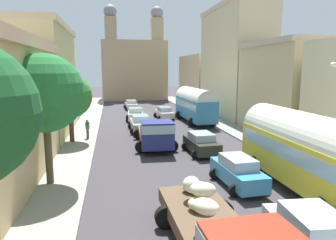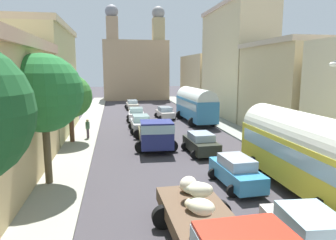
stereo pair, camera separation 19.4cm
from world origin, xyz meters
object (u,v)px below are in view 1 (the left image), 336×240
at_px(parked_bus_1, 195,104).
at_px(car_0, 140,123).
at_px(car_1, 136,114).
at_px(car_5, 201,143).
at_px(parked_bus_0, 307,149).
at_px(car_4, 238,172).
at_px(car_3, 313,234).
at_px(cargo_truck_1, 155,133).
at_px(car_6, 164,113).
at_px(car_2, 131,105).
at_px(pedestrian_1, 87,128).
at_px(cargo_truck_0, 225,237).

bearing_deg(parked_bus_1, car_0, -148.09).
bearing_deg(car_1, car_5, -76.45).
relative_size(parked_bus_0, car_4, 2.34).
xyz_separation_m(parked_bus_1, car_3, (-2.97, -25.15, -1.39)).
bearing_deg(car_3, cargo_truck_1, 102.03).
xyz_separation_m(car_0, car_3, (3.62, -21.05, -0.05)).
xyz_separation_m(car_3, car_6, (-0.02, 28.34, -0.03)).
distance_m(parked_bus_0, car_5, 8.23).
bearing_deg(car_1, parked_bus_0, -73.37).
xyz_separation_m(car_1, car_5, (3.56, -14.76, -0.02)).
xyz_separation_m(car_1, car_3, (3.61, -27.17, -0.03)).
distance_m(parked_bus_0, car_0, 17.51).
height_order(parked_bus_1, cargo_truck_1, parked_bus_1).
distance_m(cargo_truck_1, car_3, 14.92).
relative_size(cargo_truck_1, car_0, 1.73).
distance_m(parked_bus_0, car_3, 5.94).
height_order(car_0, car_1, car_0).
bearing_deg(car_2, parked_bus_0, -78.83).
relative_size(car_5, pedestrian_1, 2.15).
bearing_deg(car_0, car_3, -80.23).
height_order(cargo_truck_1, car_4, cargo_truck_1).
bearing_deg(car_3, car_4, 89.80).
bearing_deg(cargo_truck_0, car_4, 63.81).
bearing_deg(car_4, cargo_truck_0, -116.19).
distance_m(car_1, car_5, 15.18).
relative_size(parked_bus_0, cargo_truck_0, 1.27).
bearing_deg(cargo_truck_0, car_0, 91.29).
bearing_deg(parked_bus_1, car_4, -98.81).
relative_size(cargo_truck_1, car_1, 1.97).
distance_m(cargo_truck_1, car_5, 3.77).
bearing_deg(parked_bus_0, car_0, 112.42).
bearing_deg(parked_bus_0, pedestrian_1, 130.23).
height_order(parked_bus_0, car_6, parked_bus_0).
bearing_deg(car_3, cargo_truck_0, -174.68).
bearing_deg(car_6, cargo_truck_1, -102.67).
distance_m(car_1, car_4, 21.34).
xyz_separation_m(car_4, car_5, (-0.08, 6.28, -0.02)).
bearing_deg(car_3, parked_bus_0, 58.28).
relative_size(cargo_truck_1, car_3, 1.83).
height_order(parked_bus_0, cargo_truck_0, parked_bus_0).
relative_size(car_1, car_5, 0.99).
height_order(cargo_truck_1, car_1, cargo_truck_1).
xyz_separation_m(car_5, pedestrian_1, (-8.36, 6.04, 0.25)).
height_order(cargo_truck_1, car_6, cargo_truck_1).
relative_size(car_2, car_5, 1.07).
bearing_deg(car_3, car_6, 90.03).
bearing_deg(parked_bus_0, car_4, 157.88).
bearing_deg(car_0, car_5, -67.56).
xyz_separation_m(parked_bus_1, pedestrian_1, (-11.39, -6.70, -1.13)).
xyz_separation_m(cargo_truck_1, pedestrian_1, (-5.31, 3.86, -0.20)).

